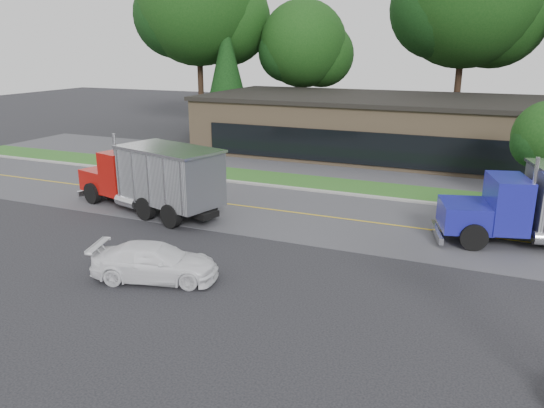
% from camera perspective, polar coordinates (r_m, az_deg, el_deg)
% --- Properties ---
extents(ground, '(140.00, 140.00, 0.00)m').
position_cam_1_polar(ground, '(18.17, -4.32, -9.30)').
color(ground, '#343439').
rests_on(ground, ground).
extents(road, '(60.00, 8.00, 0.02)m').
position_cam_1_polar(road, '(25.90, 4.89, -1.26)').
color(road, '#57575C').
rests_on(road, ground).
extents(center_line, '(60.00, 0.12, 0.01)m').
position_cam_1_polar(center_line, '(25.90, 4.89, -1.26)').
color(center_line, gold).
rests_on(center_line, ground).
extents(curb, '(60.00, 0.30, 0.12)m').
position_cam_1_polar(curb, '(29.75, 7.48, 1.03)').
color(curb, '#9E9E99').
rests_on(curb, ground).
extents(grass_verge, '(60.00, 3.40, 0.03)m').
position_cam_1_polar(grass_verge, '(31.43, 8.39, 1.84)').
color(grass_verge, '#276221').
rests_on(grass_verge, ground).
extents(far_parking, '(60.00, 7.00, 0.02)m').
position_cam_1_polar(far_parking, '(36.16, 10.48, 3.68)').
color(far_parking, '#57575C').
rests_on(far_parking, ground).
extents(strip_mall, '(32.00, 12.00, 4.00)m').
position_cam_1_polar(strip_mall, '(41.25, 15.28, 7.79)').
color(strip_mall, '#8B7255').
rests_on(strip_mall, ground).
extents(tree_far_a, '(12.37, 11.65, 17.65)m').
position_cam_1_polar(tree_far_a, '(54.19, -7.70, 20.03)').
color(tree_far_a, '#382619').
rests_on(tree_far_a, ground).
extents(tree_far_b, '(8.51, 8.01, 12.14)m').
position_cam_1_polar(tree_far_b, '(51.61, 3.56, 16.40)').
color(tree_far_b, '#382619').
rests_on(tree_far_b, ground).
extents(tree_far_c, '(12.51, 11.78, 17.85)m').
position_cam_1_polar(tree_far_c, '(48.82, 20.39, 19.74)').
color(tree_far_c, '#382619').
rests_on(tree_far_c, ground).
extents(evergreen_left, '(4.56, 4.56, 10.37)m').
position_cam_1_polar(evergreen_left, '(50.40, -4.90, 14.04)').
color(evergreen_left, '#382619').
rests_on(evergreen_left, ground).
extents(dump_truck_red, '(8.96, 4.68, 3.36)m').
position_cam_1_polar(dump_truck_red, '(26.57, -12.57, 2.90)').
color(dump_truck_red, black).
rests_on(dump_truck_red, ground).
extents(rally_car, '(4.77, 2.99, 1.29)m').
position_cam_1_polar(rally_car, '(19.18, -12.44, -6.12)').
color(rally_car, white).
rests_on(rally_car, ground).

